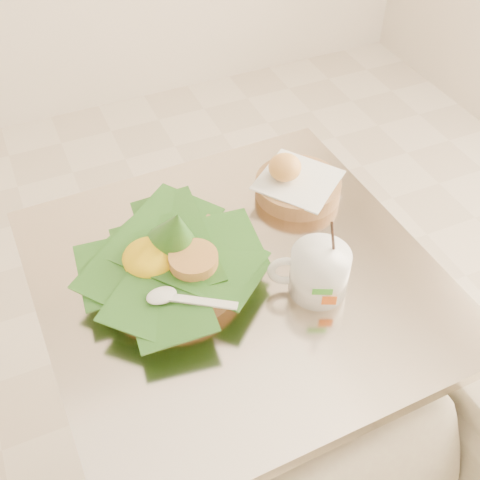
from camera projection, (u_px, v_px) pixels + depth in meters
name	position (u px, v px, depth m)	size (l,w,h in m)	color
floor	(185.00, 459.00, 1.63)	(3.60, 3.60, 0.00)	beige
cafe_table	(238.00, 345.00, 1.25)	(0.72, 0.72, 0.75)	gray
rice_basket	(171.00, 258.00, 1.07)	(0.32, 0.33, 0.16)	#A57646
bread_basket	(296.00, 183.00, 1.24)	(0.21, 0.21, 0.09)	#A57646
coffee_mug	(318.00, 271.00, 1.04)	(0.14, 0.11, 0.18)	white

